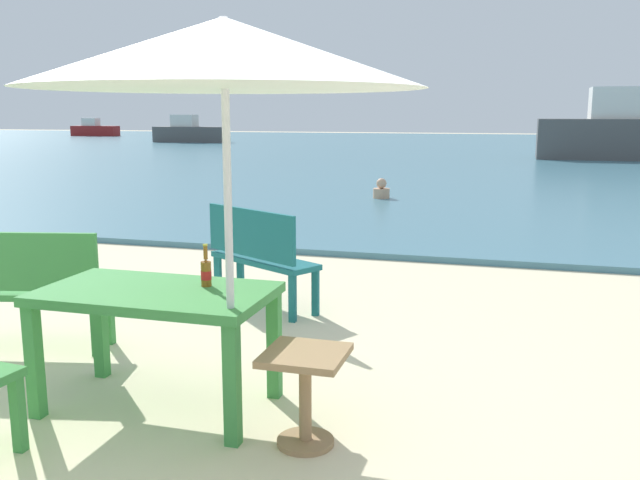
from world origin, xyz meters
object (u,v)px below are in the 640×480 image
Objects in this scene: boat_sailboat at (190,132)px; boat_barge at (95,129)px; bench_teal_center at (258,252)px; beer_bottle_amber at (206,271)px; side_table_wood at (305,384)px; swimmer_person at (381,190)px; picnic_table_green at (156,307)px; patio_umbrella at (224,54)px; bench_green_right at (26,283)px; boat_tanker at (637,134)px.

boat_sailboat is 14.52m from boat_barge.
beer_bottle_amber is at bearing -77.43° from bench_teal_center.
side_table_wood reaches higher than swimmer_person.
beer_bottle_amber reaches higher than bench_teal_center.
beer_bottle_amber is at bearing -55.23° from boat_barge.
bench_teal_center reaches higher than side_table_wood.
picnic_table_green is 1.15× the size of bench_teal_center.
patio_umbrella reaches higher than bench_teal_center.
bench_green_right is at bearing -56.57° from boat_barge.
boat_sailboat is (-17.65, 33.85, 0.31)m from side_table_wood.
bench_green_right is at bearing -128.08° from bench_teal_center.
patio_umbrella is 5.61× the size of swimmer_person.
side_table_wood is (0.42, 0.02, -1.76)m from patio_umbrella.
boat_tanker is at bearing 75.40° from picnic_table_green.
boat_tanker is (6.92, 14.13, 0.80)m from swimmer_person.
picnic_table_green is 1.09m from side_table_wood.
bench_green_right is 3.05× the size of swimmer_person.
beer_bottle_amber is 0.07× the size of boat_barge.
beer_bottle_amber is 0.49× the size of side_table_wood.
bench_teal_center is at bearing 51.92° from bench_green_right.
boat_barge is at bearing 145.78° from boat_sailboat.
bench_teal_center and bench_green_right have the same top height.
patio_umbrella reaches higher than beer_bottle_amber.
boat_sailboat is at bearing 117.54° from side_table_wood.
bench_teal_center is (-0.46, 2.08, -0.31)m from beer_bottle_amber.
bench_teal_center is at bearing 95.06° from picnic_table_green.
boat_tanker is at bearing 76.86° from patio_umbrella.
boat_tanker is at bearing -26.49° from boat_barge.
patio_umbrella reaches higher than bench_green_right.
picnic_table_green is at bearing -63.68° from boat_sailboat.
bench_green_right reaches higher than picnic_table_green.
swimmer_person is 0.06× the size of boat_tanker.
boat_barge reaches higher than picnic_table_green.
side_table_wood is 1.32× the size of swimmer_person.
picnic_table_green is 37.51m from boat_sailboat.
patio_umbrella is at bearing -50.23° from beer_bottle_amber.
boat_sailboat is at bearing 116.32° from picnic_table_green.
bench_teal_center is at bearing -87.29° from swimmer_person.
boat_sailboat reaches higher than boat_barge.
picnic_table_green is at bearing -23.19° from bench_green_right.
side_table_wood is at bearing -26.65° from beer_bottle_amber.
picnic_table_green is 1.60m from patio_umbrella.
boat_tanker is at bearing 75.90° from beer_bottle_amber.
boat_sailboat reaches higher than beer_bottle_amber.
picnic_table_green is 1.59m from bench_green_right.
bench_teal_center reaches higher than swimmer_person.
boat_barge reaches higher than bench_green_right.
side_table_wood is 2.76m from bench_teal_center.
picnic_table_green reaches higher than side_table_wood.
beer_bottle_amber is 0.22× the size of bench_teal_center.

